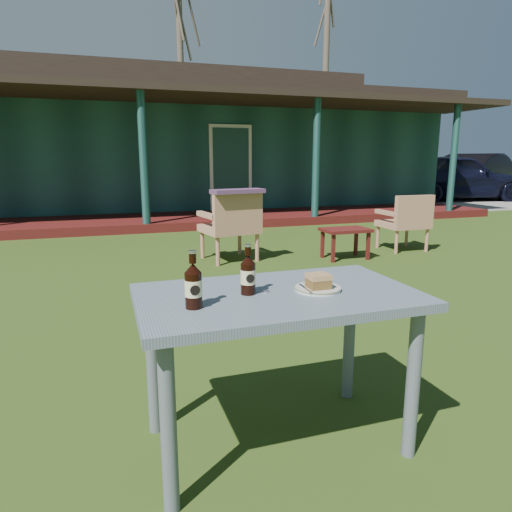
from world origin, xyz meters
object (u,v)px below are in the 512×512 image
object	(u,v)px
plate	(318,288)
side_table	(346,233)
cafe_table	(278,315)
cola_bottle_near	(248,274)
car_near	(454,177)
car_far	(480,175)
cola_bottle_far	(193,285)
armchair_right	(406,219)
cake_slice	(318,281)
armchair_left	(232,223)

from	to	relation	value
plate	side_table	size ratio (longest dim) A/B	0.34
cafe_table	cola_bottle_near	world-z (taller)	cola_bottle_near
car_near	car_far	world-z (taller)	same
cola_bottle_far	armchair_right	size ratio (longest dim) A/B	0.28
cafe_table	cola_bottle_far	xyz separation A→B (m)	(-0.38, -0.09, 0.19)
plate	side_table	xyz separation A→B (m)	(2.07, 3.42, -0.39)
car_near	cola_bottle_near	xyz separation A→B (m)	(-9.68, -9.73, 0.09)
cake_slice	cola_bottle_far	xyz separation A→B (m)	(-0.56, -0.06, 0.05)
cola_bottle_far	side_table	xyz separation A→B (m)	(2.63, 3.49, -0.47)
car_near	car_far	distance (m)	2.28
armchair_right	cake_slice	bearing A→B (deg)	-130.89
cola_bottle_near	cola_bottle_far	bearing A→B (deg)	-156.65
plate	cola_bottle_far	distance (m)	0.57
cola_bottle_far	armchair_right	bearing A→B (deg)	44.90
plate	car_near	bearing A→B (deg)	46.19
car_far	side_table	world-z (taller)	car_far
plate	cola_bottle_near	distance (m)	0.32
cola_bottle_far	armchair_right	xyz separation A→B (m)	(3.70, 3.69, -0.36)
side_table	cola_bottle_near	bearing A→B (deg)	-125.14
cake_slice	armchair_right	distance (m)	4.82
cake_slice	armchair_left	world-z (taller)	armchair_left
car_far	cola_bottle_far	world-z (taller)	car_far
cafe_table	cake_slice	world-z (taller)	cake_slice
cafe_table	car_far	bearing A→B (deg)	43.11
cafe_table	side_table	xyz separation A→B (m)	(2.25, 3.40, -0.28)
plate	cola_bottle_far	xyz separation A→B (m)	(-0.56, -0.07, 0.08)
car_far	cola_bottle_near	xyz separation A→B (m)	(-11.69, -10.80, 0.09)
cola_bottle_near	side_table	xyz separation A→B (m)	(2.38, 3.38, -0.47)
plate	cola_bottle_near	world-z (taller)	cola_bottle_near
cola_bottle_near	armchair_right	distance (m)	4.99
armchair_right	plate	bearing A→B (deg)	-130.95
armchair_left	armchair_right	distance (m)	2.50
cola_bottle_near	cake_slice	bearing A→B (deg)	-9.69
cake_slice	plate	bearing A→B (deg)	72.79
cafe_table	plate	distance (m)	0.21
cafe_table	cola_bottle_near	distance (m)	0.23
plate	armchair_right	world-z (taller)	armchair_right
cake_slice	side_table	xyz separation A→B (m)	(2.08, 3.43, -0.42)
cola_bottle_near	armchair_right	xyz separation A→B (m)	(3.45, 3.58, -0.36)
armchair_right	cola_bottle_near	bearing A→B (deg)	-133.93
car_far	armchair_left	distance (m)	12.87
car_near	plate	world-z (taller)	car_near
car_near	car_far	xyz separation A→B (m)	(2.01, 1.08, 0.00)
cake_slice	side_table	size ratio (longest dim) A/B	0.15
cafe_table	armchair_left	xyz separation A→B (m)	(0.82, 3.74, -0.13)
cake_slice	cola_bottle_near	xyz separation A→B (m)	(-0.30, 0.05, 0.04)
cafe_table	cola_bottle_near	size ratio (longest dim) A/B	5.56
car_near	armchair_left	size ratio (longest dim) A/B	4.84
armchair_right	side_table	bearing A→B (deg)	-169.51
cafe_table	side_table	world-z (taller)	cafe_table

